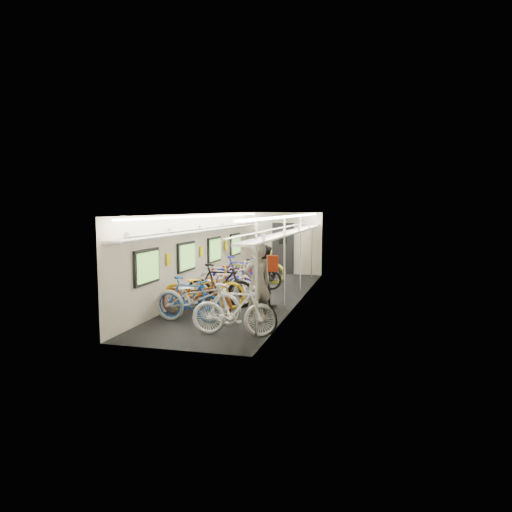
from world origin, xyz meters
The scene contains 17 objects.
train_car_shell centered at (-0.36, 0.71, 1.66)m, with size 10.00×10.00×10.00m.
bicycle_0 centered at (-0.31, -3.04, 0.55)m, with size 0.74×2.11×1.11m, color #B8B8BD.
bicycle_1 centered at (-0.57, -2.94, 0.51)m, with size 0.48×1.69×1.02m, color #1C50AA.
bicycle_2 centered at (-0.56, -2.52, 0.51)m, with size 0.68×1.95×1.02m, color #90370F.
bicycle_3 centered at (-0.38, -1.34, 0.56)m, with size 0.53×1.88×1.13m, color black.
bicycle_4 centered at (-0.65, -1.78, 0.55)m, with size 0.72×2.08×1.09m, color gold.
bicycle_5 centered at (-0.34, -0.92, 0.50)m, with size 0.47×1.66×1.00m, color white.
bicycle_6 centered at (-0.68, 0.04, 0.52)m, with size 0.69×1.98×1.04m, color silver.
bicycle_7 centered at (-0.54, 0.96, 0.55)m, with size 0.52×1.83×1.10m, color #201CAC.
bicycle_8 centered at (-0.80, 1.28, 0.52)m, with size 0.69×1.97×1.03m, color maroon.
bicycle_9 centered at (-0.13, 1.41, 0.48)m, with size 0.46×1.61×0.97m, color black.
bicycle_10 centered at (-0.48, 2.48, 0.54)m, with size 0.72×2.06×1.08m, color #B9AE11.
bicycle_11 centered at (0.80, -3.81, 0.53)m, with size 0.50×1.76×1.06m, color white.
bicycle_12 centered at (-0.39, 3.06, 0.46)m, with size 0.61×1.74×0.91m, color #5B5C60.
passenger_near centered at (1.00, -2.73, 0.91)m, with size 0.66×0.43×1.81m, color gray.
passenger_mid centered at (0.72, -0.99, 0.81)m, with size 0.79×0.61×1.62m, color black.
backpack centered at (1.19, -2.11, 1.28)m, with size 0.26×0.14×0.38m, color #A32910.
Camera 1 is at (3.54, -12.39, 2.56)m, focal length 32.00 mm.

